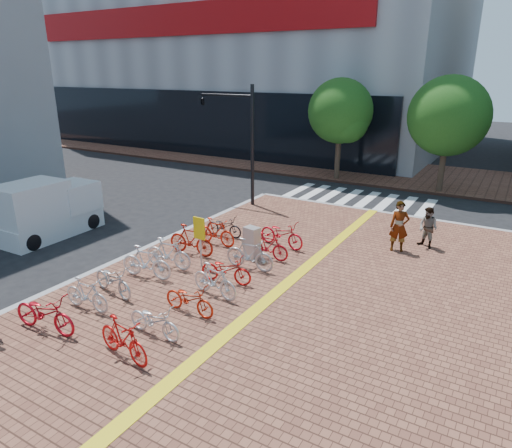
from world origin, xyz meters
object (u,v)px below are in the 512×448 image
Objects in this scene: bike_2 at (113,280)px; bike_4 at (168,253)px; bike_0 at (45,313)px; bike_10 at (189,299)px; bike_13 at (250,254)px; bike_3 at (146,262)px; bike_5 at (191,240)px; bike_8 at (123,339)px; traffic_light_pole at (229,122)px; utility_box at (252,243)px; bike_7 at (224,226)px; yellow_sign at (200,233)px; bike_1 at (86,294)px; bike_11 at (215,280)px; bike_14 at (268,246)px; bike_15 at (282,234)px; bike_6 at (216,232)px; pedestrian_b at (428,228)px; bike_9 at (154,321)px; box_truck at (47,210)px; bike_12 at (226,269)px; pedestrian_a at (399,226)px.

bike_4 reaches higher than bike_2.
bike_0 reaches higher than bike_10.
bike_10 is 0.92× the size of bike_13.
bike_3 is 0.98× the size of bike_5.
traffic_light_pole is (-5.35, 12.45, 3.44)m from bike_8.
utility_box reaches higher than bike_5.
bike_3 is at bearing 168.29° from bike_4.
bike_2 is 0.95× the size of bike_5.
bike_7 is (-0.06, 2.17, -0.14)m from bike_5.
bike_7 is at bearing 109.02° from yellow_sign.
utility_box is at bearing -23.80° from bike_1.
bike_3 is 0.96m from bike_4.
bike_11 is 3.25m from bike_14.
bike_11 is 0.87× the size of bike_15.
bike_15 reaches higher than bike_14.
bike_6 is (0.21, 1.24, -0.04)m from bike_5.
pedestrian_b is at bearing -9.19° from traffic_light_pole.
bike_9 is 5.75m from bike_14.
bike_10 is 1.17m from bike_11.
bike_1 is 4.16m from yellow_sign.
box_truck is (-6.68, -2.35, 0.44)m from bike_6.
bike_10 is 2.10m from bike_12.
box_truck reaches higher than bike_0.
pedestrian_b reaches higher than utility_box.
bike_0 is 1.04× the size of pedestrian_a.
pedestrian_b is 10.55m from traffic_light_pole.
yellow_sign is at bearing -112.22° from pedestrian_b.
bike_9 is at bearing -142.80° from bike_3.
yellow_sign is at bearing -39.12° from bike_3.
bike_6 is 0.30× the size of traffic_light_pole.
yellow_sign is at bearing -57.75° from bike_4.
bike_15 is at bearing 4.45° from bike_14.
bike_8 is at bearing 178.54° from bike_13.
bike_6 is 7.10m from box_truck.
bike_15 is 7.58m from traffic_light_pole.
bike_0 is 1.13× the size of bike_6.
box_truck is at bearing 90.74° from bike_11.
bike_14 is (0.20, 2.32, 0.03)m from bike_12.
bike_3 is 1.03× the size of bike_4.
bike_1 is at bearing 154.33° from bike_14.
bike_13 is at bearing -107.30° from pedestrian_b.
bike_9 is 1.02× the size of bike_14.
box_truck reaches higher than bike_4.
bike_11 is 0.96× the size of yellow_sign.
bike_15 is at bearing 1.63° from bike_9.
traffic_light_pole reaches higher than bike_4.
bike_10 is 11.90m from traffic_light_pole.
yellow_sign reaches higher than pedestrian_b.
bike_13 is (2.28, -1.28, 0.01)m from bike_6.
utility_box reaches higher than bike_12.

